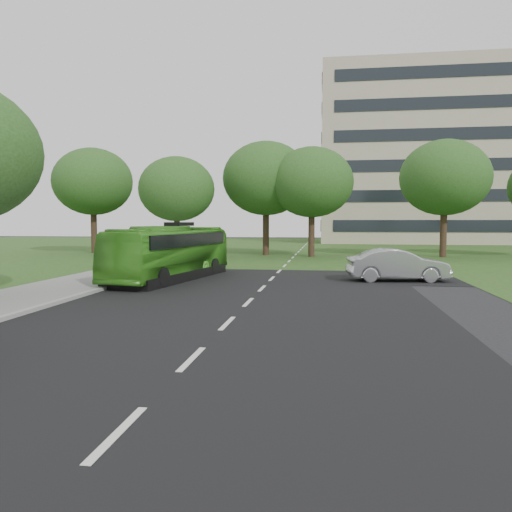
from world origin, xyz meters
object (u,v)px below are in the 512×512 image
(office_building, at_px, (458,158))
(tree_park_c, at_px, (312,182))
(sedan, at_px, (397,265))
(tree_park_d, at_px, (445,178))
(tree_park_f, at_px, (93,182))
(tree_park_b, at_px, (266,179))
(bus, at_px, (171,253))
(tree_park_a, at_px, (177,189))

(office_building, distance_m, tree_park_c, 40.66)
(sedan, bearing_deg, tree_park_d, -25.29)
(tree_park_d, bearing_deg, tree_park_f, 178.21)
(tree_park_c, relative_size, tree_park_f, 0.94)
(tree_park_d, bearing_deg, tree_park_b, 178.31)
(office_building, relative_size, tree_park_f, 3.91)
(office_building, xyz_separation_m, bus, (-27.30, -52.98, -11.06))
(tree_park_a, height_order, sedan, tree_park_a)
(tree_park_d, bearing_deg, office_building, 74.87)
(tree_park_a, xyz_separation_m, tree_park_c, (11.46, 2.50, 0.64))
(tree_park_b, relative_size, tree_park_c, 1.08)
(bus, bearing_deg, tree_park_a, 116.11)
(office_building, height_order, sedan, office_building)
(tree_park_a, relative_size, sedan, 1.68)
(office_building, bearing_deg, tree_park_b, -126.75)
(tree_park_c, height_order, bus, tree_park_c)
(tree_park_d, xyz_separation_m, sedan, (-6.28, -18.47, -6.03))
(tree_park_b, xyz_separation_m, tree_park_c, (4.25, -1.62, -0.51))
(tree_park_d, bearing_deg, tree_park_c, -174.20)
(tree_park_b, distance_m, tree_park_c, 4.57)
(tree_park_a, distance_m, tree_park_b, 8.39)
(office_building, distance_m, tree_park_a, 49.40)
(office_building, bearing_deg, bus, -117.26)
(office_building, xyz_separation_m, tree_park_d, (-9.05, -33.49, -5.62))
(tree_park_c, height_order, tree_park_f, tree_park_f)
(bus, bearing_deg, tree_park_c, 79.40)
(tree_park_c, relative_size, tree_park_d, 0.95)
(tree_park_f, distance_m, bus, 25.72)
(tree_park_c, height_order, tree_park_d, tree_park_d)
(tree_park_b, bearing_deg, tree_park_c, -20.84)
(tree_park_b, bearing_deg, tree_park_a, -150.27)
(tree_park_b, distance_m, tree_park_f, 17.15)
(office_building, height_order, tree_park_b, office_building)
(tree_park_b, relative_size, bus, 1.01)
(tree_park_c, distance_m, bus, 20.23)
(tree_park_d, bearing_deg, bus, -133.12)
(office_building, xyz_separation_m, sedan, (-15.34, -51.96, -11.65))
(tree_park_c, bearing_deg, tree_park_a, -167.67)
(tree_park_a, relative_size, tree_park_b, 0.83)
(tree_park_a, height_order, tree_park_c, tree_park_c)
(tree_park_c, bearing_deg, tree_park_f, 174.18)
(tree_park_a, distance_m, sedan, 22.76)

